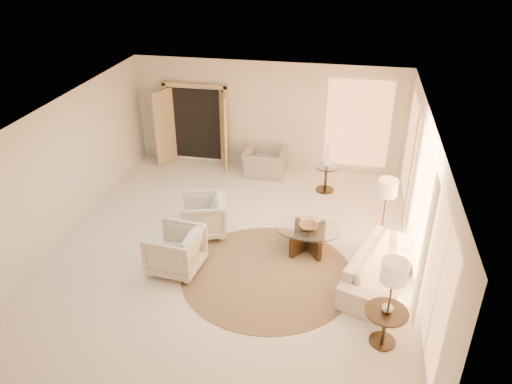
% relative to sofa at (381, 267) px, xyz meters
% --- Properties ---
extents(room, '(7.04, 8.04, 2.83)m').
position_rel_sofa_xyz_m(room, '(-2.89, 0.56, 1.07)').
color(room, silver).
rests_on(room, ground).
extents(windows_right, '(0.10, 6.40, 2.40)m').
position_rel_sofa_xyz_m(windows_right, '(0.56, 0.66, 1.02)').
color(windows_right, '#F8A263').
rests_on(windows_right, room).
extents(window_back_corner, '(1.70, 0.10, 2.40)m').
position_rel_sofa_xyz_m(window_back_corner, '(-0.59, 4.51, 1.02)').
color(window_back_corner, '#F8A263').
rests_on(window_back_corner, room).
extents(curtains_right, '(0.06, 5.20, 2.60)m').
position_rel_sofa_xyz_m(curtains_right, '(0.51, 1.56, 0.97)').
color(curtains_right, tan).
rests_on(curtains_right, room).
extents(french_doors, '(1.95, 0.66, 2.16)m').
position_rel_sofa_xyz_m(french_doors, '(-4.79, 4.38, 0.74)').
color(french_doors, tan).
rests_on(french_doors, room).
extents(area_rug, '(3.41, 3.41, 0.01)m').
position_rel_sofa_xyz_m(area_rug, '(-2.04, -0.17, -0.32)').
color(area_rug, '#473520').
rests_on(area_rug, room).
extents(sofa, '(1.56, 2.40, 0.65)m').
position_rel_sofa_xyz_m(sofa, '(0.00, 0.00, 0.00)').
color(sofa, beige).
rests_on(sofa, room).
extents(armchair_left, '(1.03, 1.07, 0.91)m').
position_rel_sofa_xyz_m(armchair_left, '(-3.59, 0.98, 0.13)').
color(armchair_left, beige).
rests_on(armchair_left, room).
extents(armchair_right, '(0.94, 0.99, 0.94)m').
position_rel_sofa_xyz_m(armchair_right, '(-3.76, -0.34, 0.14)').
color(armchair_right, beige).
rests_on(armchair_right, room).
extents(accent_chair, '(1.08, 0.71, 0.93)m').
position_rel_sofa_xyz_m(accent_chair, '(-2.85, 3.96, 0.14)').
color(accent_chair, '#9A958A').
rests_on(accent_chair, room).
extents(coffee_table, '(1.33, 1.33, 0.48)m').
position_rel_sofa_xyz_m(coffee_table, '(-1.40, 0.81, -0.02)').
color(coffee_table, black).
rests_on(coffee_table, room).
extents(end_table, '(0.66, 0.66, 0.62)m').
position_rel_sofa_xyz_m(end_table, '(0.01, -1.51, 0.10)').
color(end_table, black).
rests_on(end_table, room).
extents(side_table, '(0.57, 0.57, 0.67)m').
position_rel_sofa_xyz_m(side_table, '(-1.24, 3.38, 0.07)').
color(side_table, black).
rests_on(side_table, room).
extents(floor_lamp_near, '(0.38, 0.38, 1.57)m').
position_rel_sofa_xyz_m(floor_lamp_near, '(0.01, 1.05, 1.01)').
color(floor_lamp_near, black).
rests_on(floor_lamp_near, room).
extents(floor_lamp_far, '(0.39, 0.39, 1.60)m').
position_rel_sofa_xyz_m(floor_lamp_far, '(0.01, -1.59, 1.03)').
color(floor_lamp_far, black).
rests_on(floor_lamp_far, room).
extents(bowl, '(0.48, 0.48, 0.09)m').
position_rel_sofa_xyz_m(bowl, '(-1.40, 0.81, 0.20)').
color(bowl, brown).
rests_on(bowl, coffee_table).
extents(end_vase, '(0.21, 0.21, 0.18)m').
position_rel_sofa_xyz_m(end_vase, '(0.01, -1.51, 0.38)').
color(end_vase, white).
rests_on(end_vase, end_table).
extents(side_vase, '(0.30, 0.30, 0.26)m').
position_rel_sofa_xyz_m(side_vase, '(-1.24, 3.38, 0.46)').
color(side_vase, white).
rests_on(side_vase, side_table).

